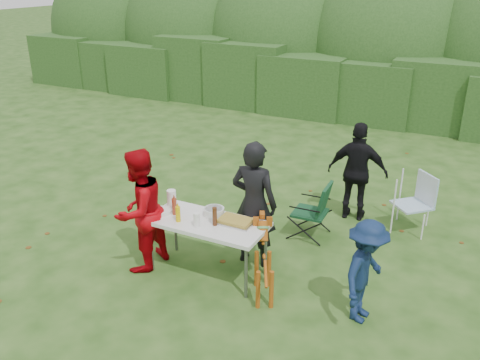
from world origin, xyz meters
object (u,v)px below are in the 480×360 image
at_px(mustard_bottle, 178,214).
at_px(beer_bottle, 215,216).
at_px(child, 365,272).
at_px(dog, 264,266).
at_px(paper_towel_roll, 172,200).
at_px(person_black_puffy, 358,172).
at_px(camping_chair, 310,209).
at_px(lawn_chair, 412,203).
at_px(folding_table, 207,225).
at_px(person_cook, 254,204).
at_px(ketchup_bottle, 174,206).
at_px(person_red_jacket, 139,211).

relative_size(mustard_bottle, beer_bottle, 0.83).
xyz_separation_m(child, dog, (-1.15, -0.13, -0.19)).
bearing_deg(paper_towel_roll, person_black_puffy, 50.95).
bearing_deg(camping_chair, lawn_chair, -148.23).
height_order(child, dog, child).
xyz_separation_m(person_black_puffy, dog, (-0.41, -2.55, -0.36)).
bearing_deg(dog, folding_table, 52.01).
relative_size(person_cook, mustard_bottle, 8.51).
height_order(folding_table, child, child).
bearing_deg(ketchup_bottle, folding_table, 2.68).
bearing_deg(lawn_chair, paper_towel_roll, -4.18).
distance_m(dog, mustard_bottle, 1.25).
xyz_separation_m(child, paper_towel_roll, (-2.60, 0.13, 0.26)).
height_order(folding_table, person_red_jacket, person_red_jacket).
relative_size(camping_chair, ketchup_bottle, 3.89).
relative_size(dog, beer_bottle, 3.68).
bearing_deg(child, paper_towel_roll, 94.68).
distance_m(person_red_jacket, paper_towel_roll, 0.44).
relative_size(lawn_chair, beer_bottle, 3.68).
relative_size(dog, ketchup_bottle, 4.01).
relative_size(camping_chair, paper_towel_roll, 3.29).
bearing_deg(ketchup_bottle, child, -0.26).
xyz_separation_m(person_cook, person_red_jacket, (-1.25, -0.76, -0.04)).
height_order(folding_table, camping_chair, camping_chair).
distance_m(person_black_puffy, beer_bottle, 2.69).
bearing_deg(beer_bottle, lawn_chair, 50.83).
relative_size(person_cook, ketchup_bottle, 7.74).
relative_size(person_red_jacket, dog, 1.84).
distance_m(person_cook, child, 1.70).
bearing_deg(camping_chair, person_cook, 64.86).
bearing_deg(person_black_puffy, folding_table, 56.79).
distance_m(person_cook, paper_towel_roll, 1.08).
distance_m(person_red_jacket, ketchup_bottle, 0.45).
bearing_deg(person_red_jacket, ketchup_bottle, 125.79).
bearing_deg(beer_bottle, child, 0.49).
height_order(person_black_puffy, paper_towel_roll, person_black_puffy).
height_order(lawn_chair, beer_bottle, beer_bottle).
xyz_separation_m(ketchup_bottle, paper_towel_roll, (-0.12, 0.12, 0.02)).
xyz_separation_m(mustard_bottle, ketchup_bottle, (-0.15, 0.15, 0.01)).
distance_m(person_black_puffy, ketchup_bottle, 2.97).
height_order(person_red_jacket, camping_chair, person_red_jacket).
distance_m(person_red_jacket, camping_chair, 2.46).
bearing_deg(person_cook, beer_bottle, 62.58).
relative_size(child, paper_towel_roll, 4.68).
bearing_deg(folding_table, person_black_puffy, 62.12).
height_order(folding_table, ketchup_bottle, ketchup_bottle).
bearing_deg(person_red_jacket, beer_bottle, 105.65).
distance_m(folding_table, dog, 0.91).
bearing_deg(child, dog, 103.91).
height_order(person_red_jacket, beer_bottle, person_red_jacket).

